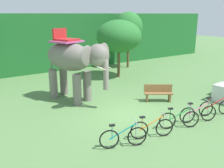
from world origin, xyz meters
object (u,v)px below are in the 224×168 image
Objects in this scene: elephant at (73,60)px; bike_pink at (198,114)px; bike_teal at (123,137)px; wooden_bench at (158,92)px; tree_center at (128,27)px; bike_red at (216,107)px; bike_orange at (152,128)px; tree_center_right at (119,36)px; bike_green at (179,119)px.

elephant is 6.59m from bike_pink.
bike_teal reaches higher than wooden_bench.
tree_center is 3.18× the size of wooden_bench.
bike_red is at bearing -0.91° from bike_teal.
bike_orange is at bearing 178.65° from bike_pink.
elephant is 7.28m from bike_red.
tree_center_right is 9.24m from bike_green.
elephant is 2.70× the size of bike_green.
bike_orange is at bearing -123.62° from tree_center.
bike_pink is at bearing -1.57° from bike_teal.
bike_orange is 2.61m from bike_pink.
wooden_bench is (3.62, -2.59, -1.72)m from elephant.
tree_center_right is 2.55× the size of bike_orange.
bike_pink is at bearing -2.16° from bike_green.
tree_center is at bearing 73.39° from bike_red.
tree_center_right is at bearing 77.68° from bike_pink.
bike_orange reaches higher than wooden_bench.
bike_green is (1.47, -0.02, 0.00)m from bike_orange.
tree_center is at bearing 56.38° from bike_orange.
bike_teal is 5.23m from wooden_bench.
bike_pink is at bearing -99.68° from wooden_bench.
bike_green is 0.98× the size of bike_pink.
bike_pink is (3.13, -5.51, -1.82)m from elephant.
bike_orange and bike_pink have the same top height.
bike_orange is at bearing -84.54° from elephant.
bike_teal is at bearing -98.22° from elephant.
bike_teal is 1.03× the size of bike_green.
tree_center_right is at bearing 61.97° from bike_orange.
tree_center_right is 5.80m from elephant.
bike_red is 1.09× the size of wooden_bench.
tree_center is at bearing 41.37° from tree_center_right.
tree_center_right reaches higher than bike_red.
bike_orange is (0.52, -5.45, -1.82)m from elephant.
elephant is 4.78m from wooden_bench.
bike_teal is 1.01× the size of bike_pink.
bike_pink is at bearing -60.42° from elephant.
bike_red is at bearing -51.05° from elephant.
tree_center_right is 0.88× the size of tree_center.
bike_orange is at bearing 179.47° from bike_red.
tree_center_right is 2.80× the size of wooden_bench.
bike_orange is at bearing -118.03° from tree_center_right.
bike_pink is (1.14, -0.04, 0.00)m from bike_green.
bike_teal is 0.99× the size of bike_orange.
bike_green is (1.99, -5.47, -1.82)m from elephant.
wooden_bench is (0.50, 2.92, 0.09)m from bike_pink.
tree_center is 2.91× the size of bike_teal.
elephant reaches higher than bike_teal.
bike_teal is 2.77m from bike_green.
bike_green is at bearing -1.33° from bike_teal.
tree_center_right is at bearing 76.30° from wooden_bench.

